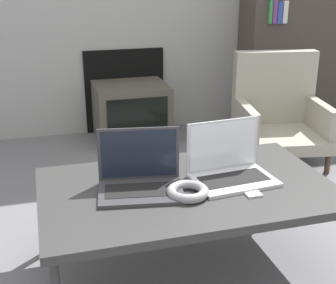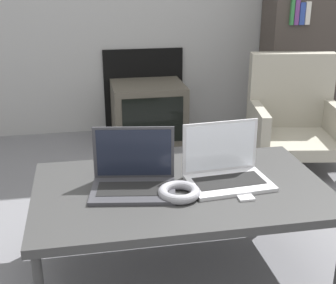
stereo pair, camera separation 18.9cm
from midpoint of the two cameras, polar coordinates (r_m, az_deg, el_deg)
The scene contains 8 objects.
table at distance 2.00m, azimuth 4.34°, elevation -6.29°, with size 1.23×0.74×0.42m.
laptop_left at distance 1.95m, azimuth -1.46°, elevation -4.21°, with size 0.38×0.29×0.25m.
laptop_right at distance 2.04m, azimuth 9.68°, elevation -3.28°, with size 0.36×0.27×0.25m.
headphones at distance 1.89m, azimuth 4.25°, elevation -6.19°, with size 0.17×0.17×0.04m.
phone at distance 1.96m, azimuth 11.81°, elevation -6.16°, with size 0.06×0.14×0.01m.
tv at distance 3.69m, azimuth -0.95°, elevation 3.72°, with size 0.55×0.48×0.44m.
armchair at distance 3.29m, azimuth 16.66°, elevation 3.15°, with size 0.66×0.63×0.75m.
bookshelf at distance 4.13m, azimuth 19.00°, elevation 12.57°, with size 0.86×0.32×1.59m.
Camera 2 is at (-0.39, -1.58, 1.28)m, focal length 50.00 mm.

